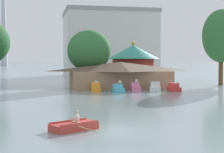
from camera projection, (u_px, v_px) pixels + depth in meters
The scene contains 12 objects.
ground_plane at pixel (116, 131), 22.90m from camera, with size 2000.00×2000.00×0.00m, color gray.
rowboat_with_rower at pixel (74, 126), 23.09m from camera, with size 3.38×3.56×1.38m.
pedal_boat_orange at pixel (96, 88), 51.66m from camera, with size 1.69×2.75×1.67m.
pedal_boat_cyan at pixel (118, 89), 50.62m from camera, with size 1.54×2.29×1.75m.
pedal_boat_pink at pixel (135, 87), 52.58m from camera, with size 1.57×2.31×1.80m.
pedal_boat_white at pixel (155, 87), 53.13m from camera, with size 2.43×3.11×1.49m.
pedal_boat_red at pixel (174, 88), 52.63m from camera, with size 2.06×2.78×1.42m.
boathouse at pixel (120, 74), 57.99m from camera, with size 17.24×8.90×4.32m.
green_roof_pavilion at pixel (133, 63), 66.35m from camera, with size 9.81×9.81×8.14m.
shoreline_tree_mid at pixel (89, 51), 60.05m from camera, with size 7.38×7.38×9.74m.
shoreline_tree_right at pixel (221, 36), 64.86m from camera, with size 6.92×6.92×13.95m.
background_building_block at pixel (109, 44), 103.74m from camera, with size 25.79×19.49×18.94m.
Camera 1 is at (-4.94, -22.17, 4.56)m, focal length 56.69 mm.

